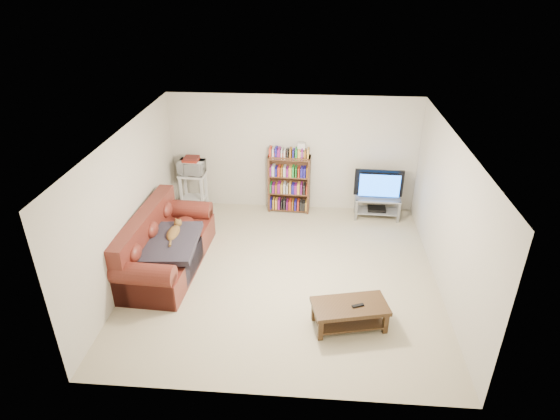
# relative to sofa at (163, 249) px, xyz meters

# --- Properties ---
(floor) EXTENTS (5.00, 5.00, 0.00)m
(floor) POSITION_rel_sofa_xyz_m (2.06, -0.09, -0.34)
(floor) COLOR #C5B892
(floor) RESTS_ON ground
(ceiling) EXTENTS (5.00, 5.00, 0.00)m
(ceiling) POSITION_rel_sofa_xyz_m (2.06, -0.09, 2.06)
(ceiling) COLOR white
(ceiling) RESTS_ON ground
(wall_back) EXTENTS (5.00, 0.00, 5.00)m
(wall_back) POSITION_rel_sofa_xyz_m (2.06, 2.41, 0.86)
(wall_back) COLOR beige
(wall_back) RESTS_ON ground
(wall_front) EXTENTS (5.00, 0.00, 5.00)m
(wall_front) POSITION_rel_sofa_xyz_m (2.06, -2.59, 0.86)
(wall_front) COLOR beige
(wall_front) RESTS_ON ground
(wall_left) EXTENTS (0.00, 5.00, 5.00)m
(wall_left) POSITION_rel_sofa_xyz_m (-0.44, -0.09, 0.86)
(wall_left) COLOR beige
(wall_left) RESTS_ON ground
(wall_right) EXTENTS (0.00, 5.00, 5.00)m
(wall_right) POSITION_rel_sofa_xyz_m (4.56, -0.09, 0.86)
(wall_right) COLOR beige
(wall_right) RESTS_ON ground
(sofa) EXTENTS (1.12, 2.36, 0.99)m
(sofa) POSITION_rel_sofa_xyz_m (0.00, 0.00, 0.00)
(sofa) COLOR maroon
(sofa) RESTS_ON floor
(blanket) EXTENTS (0.93, 1.19, 0.19)m
(blanket) POSITION_rel_sofa_xyz_m (0.18, -0.17, 0.23)
(blanket) COLOR #2B2630
(blanket) RESTS_ON sofa
(cat) EXTENTS (0.28, 0.64, 0.19)m
(cat) POSITION_rel_sofa_xyz_m (0.19, 0.04, 0.29)
(cat) COLOR brown
(cat) RESTS_ON sofa
(coffee_table) EXTENTS (1.14, 0.75, 0.38)m
(coffee_table) POSITION_rel_sofa_xyz_m (3.07, -1.28, -0.08)
(coffee_table) COLOR #3C2715
(coffee_table) RESTS_ON floor
(remote) EXTENTS (0.18, 0.11, 0.02)m
(remote) POSITION_rel_sofa_xyz_m (3.17, -1.30, 0.05)
(remote) COLOR black
(remote) RESTS_ON coffee_table
(tv_stand) EXTENTS (0.91, 0.43, 0.45)m
(tv_stand) POSITION_rel_sofa_xyz_m (3.79, 2.05, -0.04)
(tv_stand) COLOR #999EA3
(tv_stand) RESTS_ON floor
(television) EXTENTS (0.97, 0.16, 0.56)m
(television) POSITION_rel_sofa_xyz_m (3.79, 2.05, 0.39)
(television) COLOR black
(television) RESTS_ON tv_stand
(dvd_player) EXTENTS (0.37, 0.26, 0.06)m
(dvd_player) POSITION_rel_sofa_xyz_m (3.79, 2.05, -0.15)
(dvd_player) COLOR black
(dvd_player) RESTS_ON tv_stand
(bookshelf) EXTENTS (0.86, 0.31, 1.23)m
(bookshelf) POSITION_rel_sofa_xyz_m (1.99, 2.21, 0.29)
(bookshelf) COLOR #4E2E1B
(bookshelf) RESTS_ON floor
(shelf_clutter) EXTENTS (0.63, 0.20, 0.28)m
(shelf_clutter) POSITION_rel_sofa_xyz_m (2.09, 2.22, 0.99)
(shelf_clutter) COLOR silver
(shelf_clutter) RESTS_ON bookshelf
(microwave_stand) EXTENTS (0.54, 0.41, 0.83)m
(microwave_stand) POSITION_rel_sofa_xyz_m (0.03, 2.06, 0.19)
(microwave_stand) COLOR silver
(microwave_stand) RESTS_ON floor
(microwave) EXTENTS (0.53, 0.38, 0.28)m
(microwave) POSITION_rel_sofa_xyz_m (0.03, 2.06, 0.63)
(microwave) COLOR silver
(microwave) RESTS_ON microwave_stand
(game_boxes) EXTENTS (0.32, 0.28, 0.05)m
(game_boxes) POSITION_rel_sofa_xyz_m (0.03, 2.06, 0.80)
(game_boxes) COLOR maroon
(game_boxes) RESTS_ON microwave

